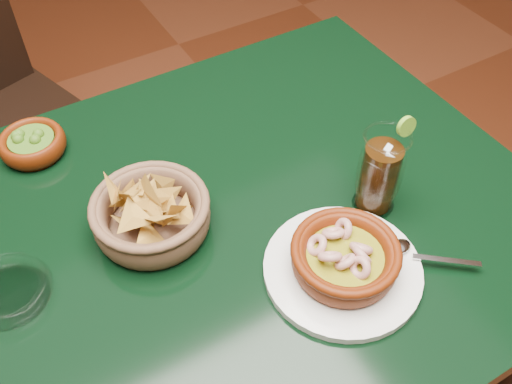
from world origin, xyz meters
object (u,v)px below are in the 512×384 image
dining_table (176,281)px  chip_basket (151,214)px  cola_drink (380,173)px  shrimp_plate (344,260)px

dining_table → chip_basket: chip_basket is taller
cola_drink → shrimp_plate: bearing=-145.9°
dining_table → shrimp_plate: (0.20, -0.17, 0.13)m
dining_table → cola_drink: size_ratio=7.26×
shrimp_plate → chip_basket: chip_basket is taller
shrimp_plate → chip_basket: 0.29m
shrimp_plate → chip_basket: bearing=133.5°
shrimp_plate → cola_drink: (0.12, 0.08, 0.04)m
shrimp_plate → cola_drink: size_ratio=1.75×
shrimp_plate → cola_drink: bearing=34.1°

